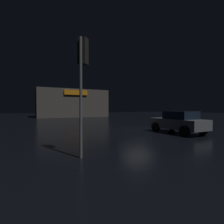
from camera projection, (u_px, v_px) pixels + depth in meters
ground_plane at (138, 129)px, 14.40m from camera, size 120.00×120.00×0.00m
store_building at (71, 104)px, 37.01m from camera, size 14.16×8.52×5.68m
traffic_signal_main at (83, 65)px, 6.13m from camera, size 0.42×0.42×4.33m
car_near at (178, 122)px, 12.10m from camera, size 2.05×4.04×1.59m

